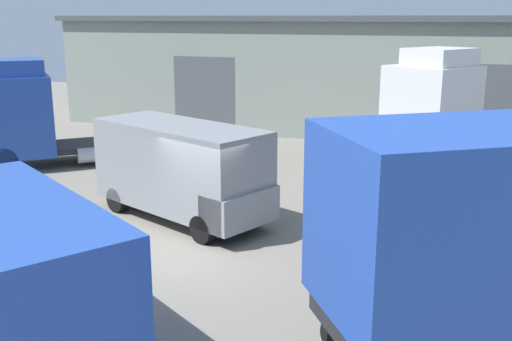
# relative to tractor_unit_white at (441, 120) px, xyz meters

# --- Properties ---
(ground_plane) EXTENTS (60.00, 60.00, 0.00)m
(ground_plane) POSITION_rel_tractor_unit_white_xyz_m (-5.02, -8.88, -2.10)
(ground_plane) COLOR slate
(warehouse_building) EXTENTS (29.12, 9.81, 5.47)m
(warehouse_building) POSITION_rel_tractor_unit_white_xyz_m (-5.02, 9.77, 0.65)
(warehouse_building) COLOR gray
(warehouse_building) RESTS_ON ground_plane
(tractor_unit_white) EXTENTS (6.66, 5.26, 4.44)m
(tractor_unit_white) POSITION_rel_tractor_unit_white_xyz_m (0.00, 0.00, 0.00)
(tractor_unit_white) COLOR silver
(tractor_unit_white) RESTS_ON ground_plane
(delivery_van_grey) EXTENTS (5.68, 3.79, 2.64)m
(delivery_van_grey) POSITION_rel_tractor_unit_white_xyz_m (-6.08, -6.79, -0.67)
(delivery_van_grey) COLOR gray
(delivery_van_grey) RESTS_ON ground_plane
(tractor_unit_blue) EXTENTS (6.13, 6.10, 3.97)m
(tractor_unit_blue) POSITION_rel_tractor_unit_white_xyz_m (-14.23, -3.41, -0.23)
(tractor_unit_blue) COLOR #2347A3
(tractor_unit_blue) RESTS_ON ground_plane
(delivery_van_blue) EXTENTS (5.69, 4.47, 2.66)m
(delivery_van_blue) POSITION_rel_tractor_unit_white_xyz_m (-5.47, -13.76, -0.65)
(delivery_van_blue) COLOR #2347A3
(delivery_van_blue) RESTS_ON ground_plane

